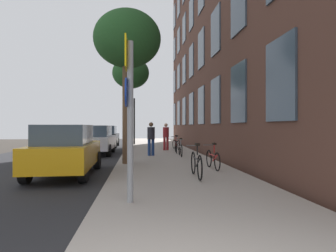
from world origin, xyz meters
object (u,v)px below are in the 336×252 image
(bicycle_4, at_px, (176,144))
(bicycle_0, at_px, (196,164))
(sign_post, at_px, (129,106))
(bicycle_3, at_px, (176,146))
(car_2, at_px, (106,136))
(traffic_light, at_px, (133,113))
(bicycle_1, at_px, (213,159))
(pedestrian_1, at_px, (166,135))
(car_0, at_px, (66,150))
(pedestrian_0, at_px, (151,137))
(car_1, at_px, (95,140))
(bicycle_2, at_px, (180,149))
(tree_near, at_px, (127,42))
(tree_far, at_px, (131,74))

(bicycle_4, bearing_deg, bicycle_0, -94.17)
(sign_post, distance_m, bicycle_3, 10.82)
(bicycle_0, xyz_separation_m, car_2, (-4.11, 14.34, 0.33))
(traffic_light, relative_size, bicycle_4, 2.35)
(traffic_light, xyz_separation_m, bicycle_1, (2.98, -14.31, -2.22))
(pedestrian_1, height_order, car_0, pedestrian_1)
(pedestrian_0, bearing_deg, sign_post, -95.15)
(traffic_light, relative_size, pedestrian_1, 2.27)
(bicycle_3, bearing_deg, pedestrian_0, -134.84)
(bicycle_1, distance_m, pedestrian_0, 5.30)
(traffic_light, height_order, bicycle_1, traffic_light)
(traffic_light, distance_m, bicycle_0, 16.13)
(bicycle_1, height_order, car_2, car_2)
(bicycle_1, relative_size, car_2, 0.39)
(pedestrian_1, bearing_deg, bicycle_4, 39.89)
(pedestrian_0, bearing_deg, car_2, 111.36)
(sign_post, xyz_separation_m, pedestrian_0, (0.81, 9.03, -0.90))
(bicycle_1, height_order, car_1, car_1)
(sign_post, xyz_separation_m, bicycle_1, (2.72, 4.13, -1.50))
(bicycle_4, height_order, pedestrian_0, pedestrian_0)
(sign_post, relative_size, pedestrian_1, 1.91)
(bicycle_3, bearing_deg, bicycle_2, -90.73)
(bicycle_2, height_order, car_2, car_2)
(car_0, bearing_deg, traffic_light, 82.70)
(bicycle_3, bearing_deg, bicycle_4, 82.20)
(traffic_light, relative_size, bicycle_0, 2.10)
(bicycle_0, bearing_deg, bicycle_2, 86.19)
(tree_near, distance_m, bicycle_3, 6.79)
(car_2, bearing_deg, car_0, -89.28)
(traffic_light, bearing_deg, bicycle_0, -82.47)
(tree_near, xyz_separation_m, car_1, (-1.97, 5.04, -4.10))
(bicycle_2, xyz_separation_m, pedestrian_0, (-1.42, 0.46, 0.61))
(bicycle_3, bearing_deg, tree_near, -119.24)
(bicycle_1, xyz_separation_m, bicycle_2, (-0.49, 4.44, -0.00))
(traffic_light, distance_m, tree_near, 12.64)
(bicycle_0, relative_size, bicycle_1, 1.13)
(bicycle_2, bearing_deg, car_1, 151.05)
(car_2, bearing_deg, bicycle_3, -54.85)
(pedestrian_1, xyz_separation_m, car_0, (-3.98, -8.33, -0.23))
(bicycle_0, bearing_deg, pedestrian_0, 99.03)
(bicycle_0, relative_size, bicycle_4, 1.12)
(bicycle_3, xyz_separation_m, pedestrian_0, (-1.45, -1.45, 0.57))
(tree_far, relative_size, car_0, 1.45)
(sign_post, height_order, pedestrian_0, sign_post)
(tree_near, height_order, car_0, tree_near)
(tree_far, height_order, bicycle_3, tree_far)
(bicycle_1, height_order, bicycle_3, bicycle_3)
(pedestrian_1, bearing_deg, car_0, -115.55)
(tree_near, distance_m, car_2, 11.85)
(bicycle_2, xyz_separation_m, bicycle_3, (0.02, 1.92, 0.04))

